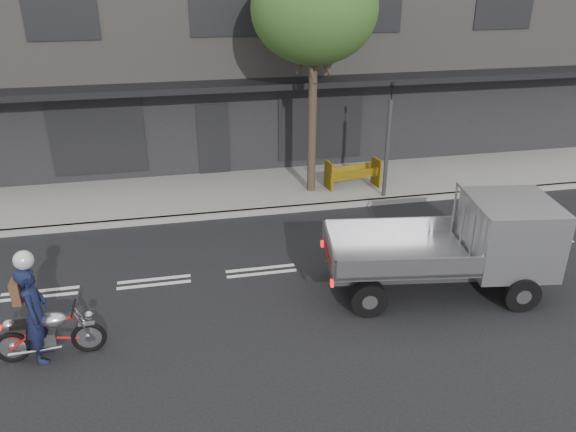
{
  "coord_description": "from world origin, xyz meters",
  "views": [
    {
      "loc": [
        -1.63,
        -11.04,
        6.58
      ],
      "look_at": [
        0.73,
        0.5,
        1.1
      ],
      "focal_mm": 35.0,
      "sensor_mm": 36.0,
      "label": 1
    }
  ],
  "objects_px": {
    "motorcycle": "(49,333)",
    "construction_barrier": "(355,176)",
    "street_tree": "(314,10)",
    "rider": "(36,314)",
    "flatbed_ute": "(489,238)",
    "traffic_light_pole": "(387,147)"
  },
  "relations": [
    {
      "from": "street_tree",
      "to": "rider",
      "type": "bearing_deg",
      "value": -135.38
    },
    {
      "from": "motorcycle",
      "to": "rider",
      "type": "bearing_deg",
      "value": 178.69
    },
    {
      "from": "flatbed_ute",
      "to": "construction_barrier",
      "type": "relative_size",
      "value": 3.0
    },
    {
      "from": "traffic_light_pole",
      "to": "construction_barrier",
      "type": "distance_m",
      "value": 1.4
    },
    {
      "from": "street_tree",
      "to": "flatbed_ute",
      "type": "bearing_deg",
      "value": -68.03
    },
    {
      "from": "traffic_light_pole",
      "to": "flatbed_ute",
      "type": "relative_size",
      "value": 0.72
    },
    {
      "from": "rider",
      "to": "flatbed_ute",
      "type": "bearing_deg",
      "value": -87.82
    },
    {
      "from": "motorcycle",
      "to": "construction_barrier",
      "type": "relative_size",
      "value": 1.19
    },
    {
      "from": "rider",
      "to": "flatbed_ute",
      "type": "relative_size",
      "value": 0.38
    },
    {
      "from": "traffic_light_pole",
      "to": "rider",
      "type": "xyz_separation_m",
      "value": [
        -8.5,
        -5.56,
        -0.73
      ]
    },
    {
      "from": "street_tree",
      "to": "motorcycle",
      "type": "distance_m",
      "value": 10.21
    },
    {
      "from": "construction_barrier",
      "to": "flatbed_ute",
      "type": "bearing_deg",
      "value": -79.11
    },
    {
      "from": "rider",
      "to": "construction_barrier",
      "type": "relative_size",
      "value": 1.15
    },
    {
      "from": "rider",
      "to": "construction_barrier",
      "type": "bearing_deg",
      "value": -53.01
    },
    {
      "from": "construction_barrier",
      "to": "motorcycle",
      "type": "bearing_deg",
      "value": -141.15
    },
    {
      "from": "street_tree",
      "to": "flatbed_ute",
      "type": "relative_size",
      "value": 1.39
    },
    {
      "from": "rider",
      "to": "construction_barrier",
      "type": "xyz_separation_m",
      "value": [
        7.79,
        6.15,
        -0.32
      ]
    },
    {
      "from": "street_tree",
      "to": "rider",
      "type": "distance_m",
      "value": 10.11
    },
    {
      "from": "street_tree",
      "to": "traffic_light_pole",
      "type": "xyz_separation_m",
      "value": [
        2.0,
        -0.85,
        -3.63
      ]
    },
    {
      "from": "street_tree",
      "to": "motorcycle",
      "type": "relative_size",
      "value": 3.51
    },
    {
      "from": "flatbed_ute",
      "to": "construction_barrier",
      "type": "distance_m",
      "value": 5.75
    },
    {
      "from": "rider",
      "to": "motorcycle",
      "type": "bearing_deg",
      "value": -91.31
    }
  ]
}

